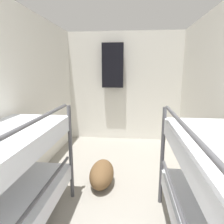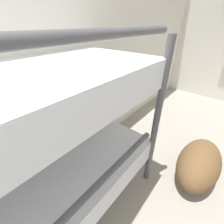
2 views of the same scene
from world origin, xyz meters
TOP-DOWN VIEW (x-y plane):
  - wall_left at (-1.24, 2.29)m, footprint 0.06×4.70m
  - duffel_bag at (-0.21, 2.67)m, footprint 0.32×0.60m

SIDE VIEW (x-z plane):
  - duffel_bag at x=-0.21m, z-range 0.00..0.32m
  - wall_left at x=-1.24m, z-range 0.00..2.32m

